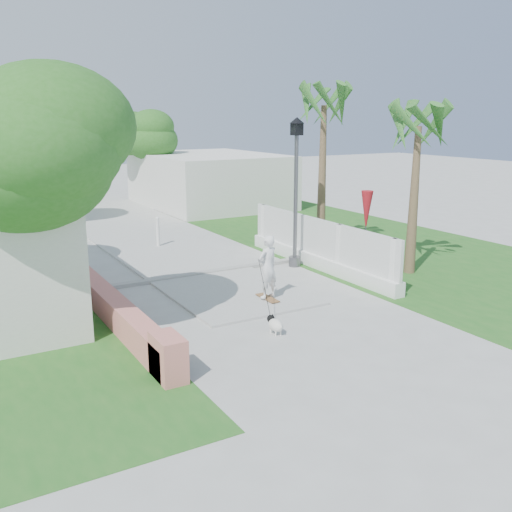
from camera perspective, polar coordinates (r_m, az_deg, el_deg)
ground at (r=11.64m, az=7.15°, el=-8.88°), size 90.00×90.00×0.00m
path_strip at (r=29.58m, az=-16.96°, el=4.61°), size 3.20×36.00×0.06m
curb at (r=16.52m, az=-5.48°, el=-1.75°), size 6.50×0.25×0.10m
grass_right at (r=21.83m, az=9.16°, el=1.85°), size 8.00×20.00×0.01m
pink_wall at (r=13.16m, az=-14.15°, el=-5.03°), size 0.45×8.20×0.80m
lattice_fence at (r=17.24m, az=6.20°, el=0.59°), size 0.35×7.00×1.50m
building_right at (r=29.50m, az=-4.73°, el=7.63°), size 6.00×8.00×2.60m
street_lamp at (r=17.03m, az=4.01°, el=6.90°), size 0.44×0.44×4.44m
bollard at (r=20.08m, az=-9.79°, el=2.47°), size 0.14×0.14×1.09m
patio_umbrella at (r=17.50m, az=10.99°, el=4.42°), size 0.36×0.36×2.30m
tree_left_near at (r=11.68m, az=-20.01°, el=9.82°), size 3.60×3.60×5.28m
tree_path_left at (r=24.75m, az=-22.19°, el=11.34°), size 3.40×3.40×5.23m
tree_path_right at (r=30.13m, az=-11.36°, el=11.72°), size 3.00×3.00×4.79m
palm_far at (r=18.70m, az=6.80°, el=13.78°), size 1.80×1.80×5.30m
palm_near at (r=16.75m, az=15.91°, el=11.55°), size 1.80×1.80×4.70m
skateboarder at (r=13.20m, az=0.91°, el=-2.63°), size 1.31×2.19×1.67m
dog at (r=12.08m, az=1.90°, el=-6.83°), size 0.26×0.57×0.39m
parked_car at (r=42.59m, az=-20.53°, el=7.89°), size 4.36×3.14×1.38m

